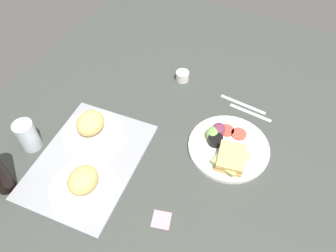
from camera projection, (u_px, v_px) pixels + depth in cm
name	position (u px, v px, depth cm)	size (l,w,h in cm)	color
ground_plane	(173.00, 142.00, 117.91)	(190.00, 150.00, 3.00)	#383D38
serving_tray	(89.00, 161.00, 109.87)	(45.00, 33.00, 1.60)	gray
bread_plate_near	(83.00, 184.00, 100.04)	(20.57, 20.57, 8.59)	white
bread_plate_far	(91.00, 127.00, 114.26)	(21.42, 21.42, 8.87)	white
plate_with_salad	(227.00, 147.00, 112.57)	(28.75, 28.75, 5.40)	white
drinking_glass	(28.00, 136.00, 110.50)	(6.85, 6.85, 11.73)	silver
espresso_cup	(182.00, 76.00, 135.51)	(5.60, 5.60, 4.00)	silver
fork	(250.00, 113.00, 124.69)	(17.00, 1.40, 0.50)	#B7B7BC
knife	(243.00, 104.00, 127.51)	(19.00, 1.40, 0.50)	#B7B7BC
sticky_note	(161.00, 220.00, 97.37)	(5.60, 5.60, 0.12)	pink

